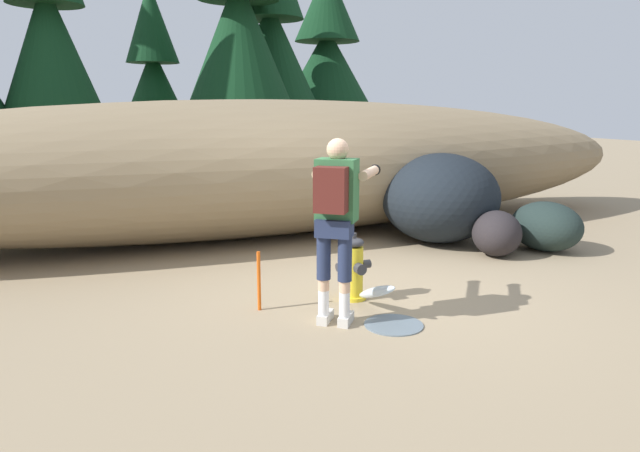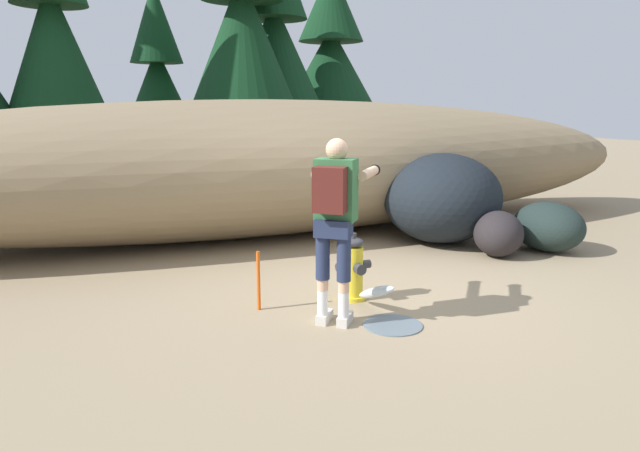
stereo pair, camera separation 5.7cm
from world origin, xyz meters
name	(u,v)px [view 2 (the right image)]	position (x,y,z in m)	size (l,w,h in m)	color
ground_plane	(363,295)	(0.00, 0.00, -0.02)	(56.00, 56.00, 0.04)	#998466
dirt_embankment	(266,167)	(0.00, 3.37, 1.05)	(14.40, 3.20, 2.10)	#897556
fire_hydrant	(354,269)	(-0.19, -0.13, 0.33)	(0.38, 0.33, 0.71)	yellow
hydrant_water_jet	(381,303)	(-0.19, -0.72, 0.15)	(0.55, 0.97, 0.41)	silver
utility_worker	(336,208)	(-0.64, -0.65, 1.09)	(0.93, 0.99, 1.72)	beige
boulder_large	(442,198)	(2.21, 1.73, 0.66)	(1.72, 1.87, 1.32)	black
boulder_mid	(498,234)	(2.41, 0.70, 0.31)	(0.79, 0.66, 0.62)	#272325
boulder_small	(548,227)	(3.24, 0.66, 0.35)	(1.04, 0.85, 0.69)	#1F2D29
pine_tree_left	(52,28)	(-2.97, 8.14, 3.55)	(2.31, 2.31, 6.60)	#47331E
pine_tree_center	(158,77)	(-0.48, 11.23, 2.77)	(2.16, 2.16, 5.23)	#47331E
pine_tree_right	(242,23)	(1.10, 8.36, 3.90)	(2.96, 2.96, 7.38)	#47331E
pine_tree_far_right	(274,36)	(2.30, 9.59, 3.78)	(2.69, 2.69, 6.63)	#47331E
pine_tree_ridge_end	(331,55)	(4.44, 10.72, 3.47)	(2.93, 2.93, 5.96)	#47331E
survey_stake	(259,281)	(-1.20, -0.04, 0.30)	(0.04, 0.04, 0.60)	#E55914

